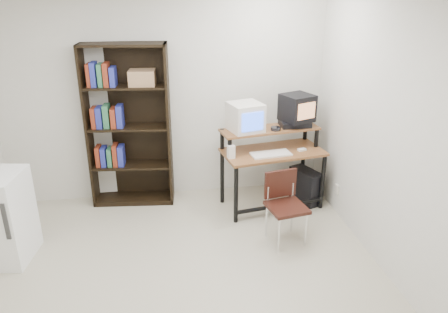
{
  "coord_description": "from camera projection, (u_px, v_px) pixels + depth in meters",
  "views": [
    {
      "loc": [
        -0.1,
        -3.31,
        2.65
      ],
      "look_at": [
        0.6,
        1.1,
        0.84
      ],
      "focal_mm": 35.0,
      "sensor_mm": 36.0,
      "label": 1
    }
  ],
  "objects": [
    {
      "name": "desk_speaker",
      "position": [
        231.0,
        152.0,
        5.02
      ],
      "size": [
        0.09,
        0.09,
        0.17
      ],
      "primitive_type": "cube",
      "rotation": [
        0.0,
        0.0,
        0.14
      ],
      "color": "silver",
      "rests_on": "computer_desk"
    },
    {
      "name": "school_chair",
      "position": [
        284.0,
        200.0,
        4.65
      ],
      "size": [
        0.45,
        0.45,
        0.77
      ],
      "rotation": [
        0.0,
        0.0,
        0.18
      ],
      "color": "black",
      "rests_on": "floor"
    },
    {
      "name": "vcr",
      "position": [
        295.0,
        124.0,
        5.35
      ],
      "size": [
        0.36,
        0.26,
        0.08
      ],
      "primitive_type": "cube",
      "rotation": [
        0.0,
        0.0,
        -0.01
      ],
      "color": "black",
      "rests_on": "computer_desk"
    },
    {
      "name": "mouse",
      "position": [
        302.0,
        150.0,
        5.27
      ],
      "size": [
        0.11,
        0.09,
        0.03
      ],
      "primitive_type": "cube",
      "rotation": [
        0.0,
        0.0,
        0.32
      ],
      "color": "white",
      "rests_on": "mousepad"
    },
    {
      "name": "cd_spindle",
      "position": [
        276.0,
        129.0,
        5.2
      ],
      "size": [
        0.13,
        0.13,
        0.05
      ],
      "primitive_type": "cylinder",
      "rotation": [
        0.0,
        0.0,
        -0.08
      ],
      "color": "#26262B",
      "rests_on": "computer_desk"
    },
    {
      "name": "wall_outlet",
      "position": [
        337.0,
        189.0,
        5.27
      ],
      "size": [
        0.02,
        0.08,
        0.12
      ],
      "primitive_type": "cube",
      "color": "beige",
      "rests_on": "right_wall"
    },
    {
      "name": "crt_monitor",
      "position": [
        245.0,
        118.0,
        5.14
      ],
      "size": [
        0.45,
        0.45,
        0.35
      ],
      "rotation": [
        0.0,
        0.0,
        0.27
      ],
      "color": "silver",
      "rests_on": "computer_desk"
    },
    {
      "name": "floor",
      "position": [
        179.0,
        288.0,
        4.04
      ],
      "size": [
        4.0,
        4.0,
        0.01
      ],
      "primitive_type": "cube",
      "color": "beige",
      "rests_on": "ground"
    },
    {
      "name": "crt_tv",
      "position": [
        297.0,
        108.0,
        5.28
      ],
      "size": [
        0.44,
        0.44,
        0.32
      ],
      "rotation": [
        0.0,
        0.0,
        0.39
      ],
      "color": "black",
      "rests_on": "vcr"
    },
    {
      "name": "computer_desk",
      "position": [
        272.0,
        154.0,
        5.3
      ],
      "size": [
        1.28,
        0.78,
        0.98
      ],
      "rotation": [
        0.0,
        0.0,
        0.16
      ],
      "color": "brown",
      "rests_on": "floor"
    },
    {
      "name": "mousepad",
      "position": [
        301.0,
        151.0,
        5.28
      ],
      "size": [
        0.24,
        0.2,
        0.01
      ],
      "primitive_type": "cube",
      "rotation": [
        0.0,
        0.0,
        -0.1
      ],
      "color": "black",
      "rests_on": "computer_desk"
    },
    {
      "name": "bookshelf",
      "position": [
        129.0,
        125.0,
        5.3
      ],
      "size": [
        1.02,
        0.43,
        1.99
      ],
      "rotation": [
        0.0,
        0.0,
        -0.1
      ],
      "color": "black",
      "rests_on": "floor"
    },
    {
      "name": "back_wall",
      "position": [
        165.0,
        98.0,
        5.38
      ],
      "size": [
        4.0,
        0.01,
        2.6
      ],
      "primitive_type": "cube",
      "color": "silver",
      "rests_on": "floor"
    },
    {
      "name": "pc_tower",
      "position": [
        306.0,
        186.0,
        5.57
      ],
      "size": [
        0.35,
        0.49,
        0.42
      ],
      "primitive_type": "cube",
      "rotation": [
        0.0,
        0.0,
        0.38
      ],
      "color": "black",
      "rests_on": "floor"
    },
    {
      "name": "keyboard",
      "position": [
        271.0,
        155.0,
        5.14
      ],
      "size": [
        0.49,
        0.27,
        0.03
      ],
      "primitive_type": "cube",
      "rotation": [
        0.0,
        0.0,
        0.12
      ],
      "color": "silver",
      "rests_on": "computer_desk"
    },
    {
      "name": "right_wall",
      "position": [
        400.0,
        145.0,
        3.84
      ],
      "size": [
        0.01,
        4.0,
        2.6
      ],
      "primitive_type": "cube",
      "color": "silver",
      "rests_on": "floor"
    }
  ]
}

